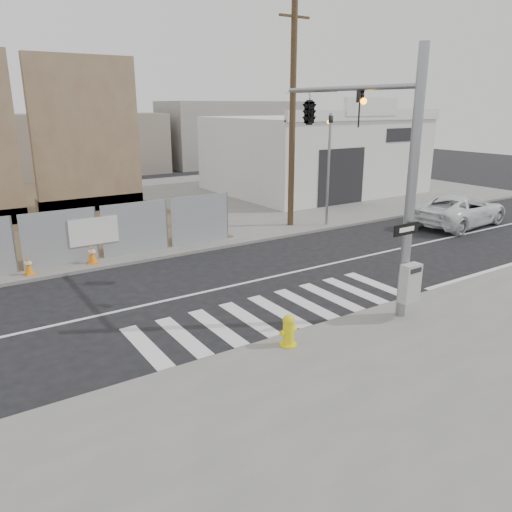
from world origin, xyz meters
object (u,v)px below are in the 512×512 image
signal_pole (340,137)px  suv (460,210)px  traffic_cone_d (92,254)px  fire_hydrant (289,330)px  traffic_cone_c (28,266)px  auto_shop (313,154)px

signal_pole → suv: (11.18, 3.33, -4.02)m
signal_pole → traffic_cone_d: signal_pole is taller
fire_hydrant → traffic_cone_c: size_ratio=1.24×
signal_pole → traffic_cone_d: (-5.74, 6.64, -4.32)m
traffic_cone_c → traffic_cone_d: (2.18, 0.08, 0.03)m
signal_pole → traffic_cone_c: size_ratio=11.07×
auto_shop → traffic_cone_c: size_ratio=18.99×
fire_hydrant → traffic_cone_d: bearing=86.6°
traffic_cone_c → fire_hydrant: bearing=-64.9°
suv → signal_pole: bearing=100.8°
fire_hydrant → traffic_cone_d: fire_hydrant is taller
signal_pole → traffic_cone_c: signal_pole is taller
traffic_cone_c → signal_pole: bearing=-39.7°
auto_shop → suv: auto_shop is taller
traffic_cone_d → signal_pole: bearing=-49.2°
signal_pole → traffic_cone_d: bearing=130.8°
signal_pole → suv: size_ratio=1.28×
fire_hydrant → traffic_cone_c: fire_hydrant is taller
signal_pole → auto_shop: signal_pole is taller
auto_shop → traffic_cone_d: bearing=-154.1°
auto_shop → traffic_cone_c: bearing=-156.5°
auto_shop → traffic_cone_c: (-19.41, -8.44, -2.11)m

